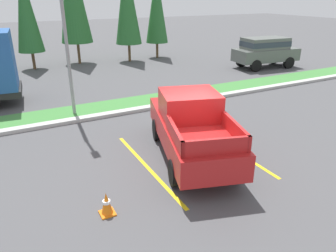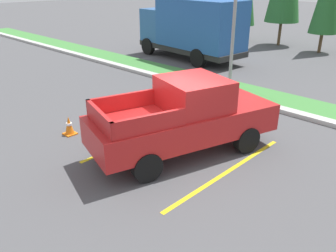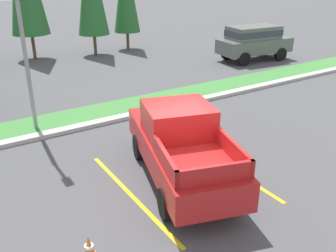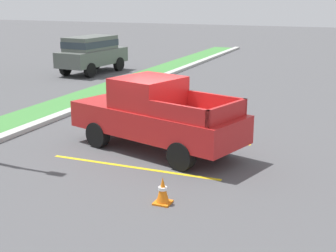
# 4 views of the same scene
# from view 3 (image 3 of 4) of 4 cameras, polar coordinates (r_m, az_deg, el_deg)

# --- Properties ---
(ground_plane) EXTENTS (120.00, 120.00, 0.00)m
(ground_plane) POSITION_cam_3_polar(r_m,az_deg,el_deg) (10.57, 2.00, -8.42)
(ground_plane) COLOR #4C4C4F
(parking_line_near) EXTENTS (0.12, 4.80, 0.01)m
(parking_line_near) POSITION_cam_3_polar(r_m,az_deg,el_deg) (10.03, -5.53, -10.42)
(parking_line_near) COLOR yellow
(parking_line_near) RESTS_ON ground
(parking_line_far) EXTENTS (0.12, 4.80, 0.01)m
(parking_line_far) POSITION_cam_3_polar(r_m,az_deg,el_deg) (11.53, 8.31, -5.72)
(parking_line_far) COLOR yellow
(parking_line_far) RESTS_ON ground
(curb_strip) EXTENTS (56.00, 0.40, 0.15)m
(curb_strip) POSITION_cam_3_polar(r_m,az_deg,el_deg) (14.47, -9.28, 0.77)
(curb_strip) COLOR #B2B2AD
(curb_strip) RESTS_ON ground
(grass_median) EXTENTS (56.00, 1.80, 0.06)m
(grass_median) POSITION_cam_3_polar(r_m,az_deg,el_deg) (15.44, -10.93, 1.93)
(grass_median) COLOR #42843D
(grass_median) RESTS_ON ground
(pickup_truck_main) EXTENTS (3.32, 5.54, 2.10)m
(pickup_truck_main) POSITION_cam_3_polar(r_m,az_deg,el_deg) (10.24, 1.91, -2.87)
(pickup_truck_main) COLOR black
(pickup_truck_main) RESTS_ON ground
(suv_distant) EXTENTS (4.76, 2.31, 2.10)m
(suv_distant) POSITION_cam_3_polar(r_m,az_deg,el_deg) (24.20, 12.90, 12.52)
(suv_distant) COLOR black
(suv_distant) RESTS_ON ground
(street_light) EXTENTS (0.24, 1.49, 6.46)m
(street_light) POSITION_cam_3_polar(r_m,az_deg,el_deg) (13.50, -21.27, 14.24)
(street_light) COLOR gray
(street_light) RESTS_ON ground
(traffic_cone) EXTENTS (0.36, 0.36, 0.60)m
(traffic_cone) POSITION_cam_3_polar(r_m,az_deg,el_deg) (8.12, -11.84, -17.73)
(traffic_cone) COLOR orange
(traffic_cone) RESTS_ON ground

